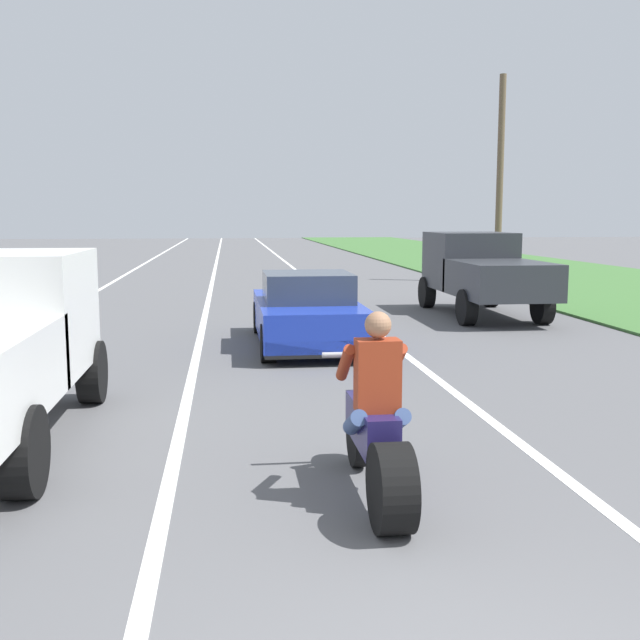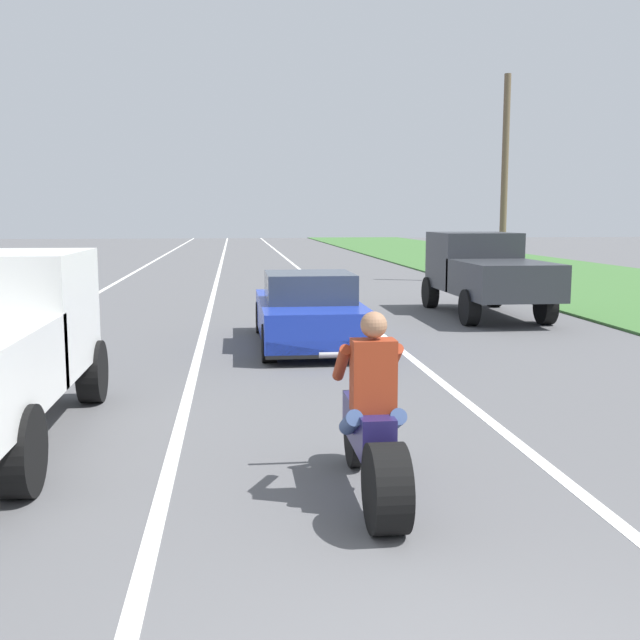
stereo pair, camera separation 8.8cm
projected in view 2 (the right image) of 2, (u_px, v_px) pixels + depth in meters
The scene contains 7 objects.
lane_stripe_left_solid at pixel (91, 297), 22.40m from camera, with size 0.14×120.00×0.01m, color white.
lane_stripe_right_solid at pixel (331, 294), 23.21m from camera, with size 0.14×120.00×0.01m, color white.
lane_stripe_centre_dashed at pixel (213, 296), 22.80m from camera, with size 0.14×120.00×0.01m, color white.
motorcycle_with_rider at pixel (373, 434), 6.26m from camera, with size 0.70×2.21×1.62m.
sports_car_blue at pixel (308, 312), 13.93m from camera, with size 1.84×4.30×1.37m.
pickup_truck_right_shoulder_dark_grey at pixel (485, 270), 18.12m from camera, with size 2.02×4.80×1.98m.
utility_pole_roadside at pixel (504, 180), 27.07m from camera, with size 0.24×0.24×7.36m, color brown.
Camera 2 is at (-1.16, -2.91, 2.39)m, focal length 42.40 mm.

